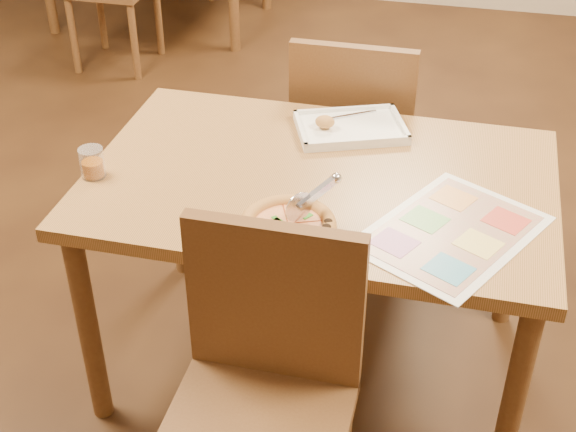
% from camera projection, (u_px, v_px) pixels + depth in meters
% --- Properties ---
extents(dining_table, '(1.30, 0.85, 0.72)m').
position_uv_depth(dining_table, '(319.00, 201.00, 2.29)').
color(dining_table, '#A26D40').
rests_on(dining_table, ground).
extents(chair_near, '(0.42, 0.42, 0.47)m').
position_uv_depth(chair_near, '(265.00, 365.00, 1.85)').
color(chair_near, brown).
rests_on(chair_near, ground).
extents(chair_far, '(0.42, 0.42, 0.47)m').
position_uv_depth(chair_far, '(354.00, 126.00, 2.81)').
color(chair_far, brown).
rests_on(chair_far, ground).
extents(plate, '(0.28, 0.28, 0.01)m').
position_uv_depth(plate, '(288.00, 230.00, 2.02)').
color(plate, white).
rests_on(plate, dining_table).
extents(pizza, '(0.24, 0.24, 0.04)m').
position_uv_depth(pizza, '(288.00, 225.00, 2.00)').
color(pizza, '#D68E49').
rests_on(pizza, plate).
extents(pizza_cutter, '(0.11, 0.13, 0.09)m').
position_uv_depth(pizza_cutter, '(312.00, 198.00, 2.00)').
color(pizza_cutter, silver).
rests_on(pizza_cutter, pizza).
extents(appetizer_tray, '(0.38, 0.33, 0.06)m').
position_uv_depth(appetizer_tray, '(349.00, 128.00, 2.45)').
color(appetizer_tray, white).
rests_on(appetizer_tray, dining_table).
extents(glass_tumbler, '(0.07, 0.07, 0.09)m').
position_uv_depth(glass_tumbler, '(92.00, 164.00, 2.22)').
color(glass_tumbler, '#86420A').
rests_on(glass_tumbler, dining_table).
extents(menu, '(0.52, 0.57, 0.00)m').
position_uv_depth(menu, '(451.00, 232.00, 2.02)').
color(menu, silver).
rests_on(menu, dining_table).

